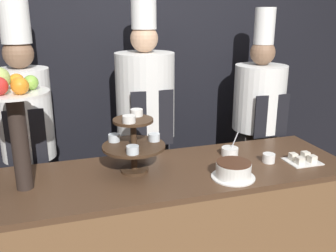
{
  "coord_description": "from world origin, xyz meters",
  "views": [
    {
      "loc": [
        -0.64,
        -1.61,
        1.79
      ],
      "look_at": [
        0.0,
        0.45,
        1.13
      ],
      "focal_mm": 40.0,
      "sensor_mm": 36.0,
      "label": 1
    }
  ],
  "objects": [
    {
      "name": "buffet_counter",
      "position": [
        0.0,
        0.35,
        0.44
      ],
      "size": [
        2.18,
        0.7,
        0.88
      ],
      "color": "brown",
      "rests_on": "ground_plane"
    },
    {
      "name": "chef_left",
      "position": [
        -0.83,
        0.93,
        1.03
      ],
      "size": [
        0.35,
        0.35,
        1.9
      ],
      "color": "black",
      "rests_on": "ground_plane"
    },
    {
      "name": "cake_round",
      "position": [
        0.3,
        0.15,
        0.92
      ],
      "size": [
        0.25,
        0.25,
        0.1
      ],
      "color": "white",
      "rests_on": "buffet_counter"
    },
    {
      "name": "fruit_pedestal",
      "position": [
        -0.84,
        0.37,
        1.31
      ],
      "size": [
        0.35,
        0.35,
        0.65
      ],
      "color": "#2D231E",
      "rests_on": "buffet_counter"
    },
    {
      "name": "chef_center_right",
      "position": [
        0.9,
        0.93,
        0.96
      ],
      "size": [
        0.4,
        0.4,
        1.82
      ],
      "color": "#38332D",
      "rests_on": "ground_plane"
    },
    {
      "name": "chef_center_left",
      "position": [
        -0.02,
        0.93,
        1.03
      ],
      "size": [
        0.42,
        0.42,
        1.89
      ],
      "color": "#28282D",
      "rests_on": "ground_plane"
    },
    {
      "name": "cup_white",
      "position": [
        0.62,
        0.29,
        0.9
      ],
      "size": [
        0.08,
        0.08,
        0.06
      ],
      "color": "white",
      "rests_on": "buffet_counter"
    },
    {
      "name": "tiered_stand",
      "position": [
        -0.22,
        0.41,
        1.07
      ],
      "size": [
        0.37,
        0.37,
        0.36
      ],
      "color": "#3D2819",
      "rests_on": "buffet_counter"
    },
    {
      "name": "serving_bowl_far",
      "position": [
        0.44,
        0.48,
        0.9
      ],
      "size": [
        0.11,
        0.11,
        0.15
      ],
      "color": "white",
      "rests_on": "buffet_counter"
    },
    {
      "name": "wall_back",
      "position": [
        0.0,
        1.32,
        1.4
      ],
      "size": [
        10.0,
        0.06,
        2.8
      ],
      "color": "black",
      "rests_on": "ground_plane"
    },
    {
      "name": "cake_square_tray",
      "position": [
        0.82,
        0.24,
        0.89
      ],
      "size": [
        0.2,
        0.17,
        0.05
      ],
      "color": "white",
      "rests_on": "buffet_counter"
    }
  ]
}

